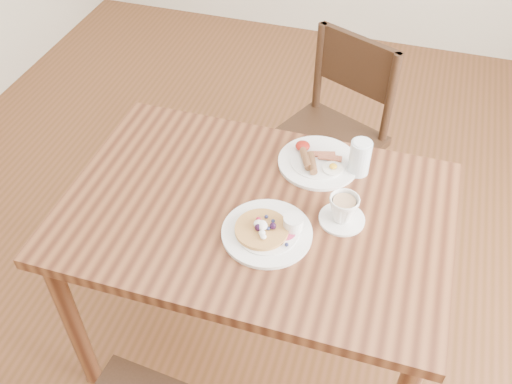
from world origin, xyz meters
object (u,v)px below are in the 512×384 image
Objects in this scene: dining_table at (256,229)px; pancake_plate at (268,231)px; chair_far at (332,130)px; teacup_saucer at (343,210)px; water_glass at (360,158)px; breakfast_plate at (317,161)px.

dining_table is 0.16m from pancake_plate.
pancake_plate is (-0.03, -0.87, 0.27)m from chair_far.
dining_table is 1.36× the size of chair_far.
pancake_plate is at bearing -53.74° from dining_table.
teacup_saucer is (0.26, 0.03, 0.14)m from dining_table.
pancake_plate is 0.23m from teacup_saucer.
chair_far is at bearing 108.18° from water_glass.
pancake_plate reaches higher than breakfast_plate.
breakfast_plate is (0.03, -0.52, 0.27)m from chair_far.
water_glass is (0.14, 0.00, 0.05)m from breakfast_plate.
pancake_plate is 1.00× the size of breakfast_plate.
water_glass is at bearing 59.66° from pancake_plate.
breakfast_plate is 0.15m from water_glass.
dining_table is at bearing -136.22° from water_glass.
chair_far is at bearing 102.21° from teacup_saucer.
breakfast_plate is at bearing 62.64° from dining_table.
chair_far is (0.10, 0.78, -0.16)m from dining_table.
dining_table is at bearing -117.36° from breakfast_plate.
water_glass is (0.21, 0.35, 0.05)m from pancake_plate.
dining_table is 0.80m from chair_far.
pancake_plate is 0.41m from water_glass.
breakfast_plate is (0.13, 0.26, 0.11)m from dining_table.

